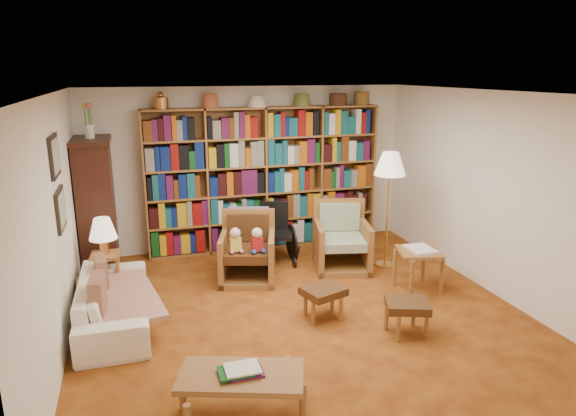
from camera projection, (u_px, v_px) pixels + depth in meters
name	position (u px, v px, depth m)	size (l,w,h in m)	color
floor	(299.00, 310.00, 6.03)	(5.00, 5.00, 0.00)	#9F5618
ceiling	(300.00, 93.00, 5.38)	(5.00, 5.00, 0.00)	silver
wall_back	(250.00, 168.00, 8.02)	(5.00, 5.00, 0.00)	white
wall_front	(417.00, 301.00, 3.40)	(5.00, 5.00, 0.00)	white
wall_left	(56.00, 227.00, 5.00)	(5.00, 5.00, 0.00)	white
wall_right	(489.00, 193.00, 6.41)	(5.00, 5.00, 0.00)	white
bookshelf	(265.00, 174.00, 7.93)	(3.60, 0.30, 2.42)	olive
curio_cabinet	(97.00, 205.00, 7.00)	(0.50, 0.95, 2.40)	#3A170F
framed_pictures	(58.00, 183.00, 5.19)	(0.03, 0.52, 0.97)	black
sofa	(114.00, 301.00, 5.66)	(0.71, 1.83, 0.53)	white
sofa_throw	(119.00, 298.00, 5.66)	(0.78, 1.46, 0.04)	beige
cushion_left	(101.00, 275.00, 5.90)	(0.12, 0.37, 0.37)	maroon
cushion_right	(98.00, 300.00, 5.25)	(0.13, 0.41, 0.41)	maroon
side_table_lamp	(106.00, 266.00, 6.36)	(0.37, 0.37, 0.54)	olive
table_lamp	(103.00, 230.00, 6.23)	(0.34, 0.34, 0.46)	gold
armchair_leather	(246.00, 251.00, 6.90)	(0.92, 0.93, 0.92)	olive
armchair_sage	(339.00, 242.00, 7.31)	(0.92, 0.94, 0.93)	olive
wheelchair	(276.00, 235.00, 7.50)	(0.54, 0.70, 0.87)	black
floor_lamp	(390.00, 169.00, 7.04)	(0.44, 0.44, 1.65)	gold
side_table_papers	(419.00, 257.00, 6.47)	(0.62, 0.62, 0.57)	olive
footstool_a	(323.00, 293.00, 5.76)	(0.54, 0.49, 0.37)	#4D2C14
footstool_b	(407.00, 307.00, 5.42)	(0.54, 0.50, 0.38)	#4D2C14
coffee_table	(241.00, 379.00, 4.13)	(1.11, 0.80, 0.43)	olive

